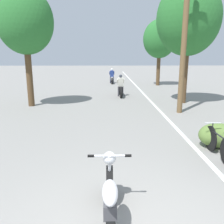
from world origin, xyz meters
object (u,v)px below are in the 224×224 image
object	(u,v)px
roadside_tree_right_near	(189,19)
roadside_tree_right_far	(160,39)
motorcycle_rider_far	(112,78)
utility_pole	(185,33)
bicycle_parked	(219,144)
motorcycle_rider_lead	(121,88)
roadside_tree_left	(25,22)
motorcycle_foreground	(110,201)

from	to	relation	value
roadside_tree_right_near	roadside_tree_right_far	world-z (taller)	roadside_tree_right_near
roadside_tree_right_near	motorcycle_rider_far	xyz separation A→B (m)	(-3.83, 9.70, -3.94)
utility_pole	bicycle_parked	xyz separation A→B (m)	(-0.49, -5.03, -3.17)
motorcycle_rider_lead	roadside_tree_right_far	bearing A→B (deg)	57.65
utility_pole	motorcycle_rider_lead	xyz separation A→B (m)	(-2.51, 4.62, -3.03)
roadside_tree_right_near	roadside_tree_right_far	xyz separation A→B (m)	(0.25, 8.04, -0.51)
roadside_tree_right_far	motorcycle_rider_far	bearing A→B (deg)	157.82
roadside_tree_left	roadside_tree_right_far	bearing A→B (deg)	45.62
roadside_tree_right_near	motorcycle_foreground	bearing A→B (deg)	-113.19
roadside_tree_right_far	roadside_tree_left	world-z (taller)	roadside_tree_left
roadside_tree_right_near	motorcycle_rider_lead	size ratio (longest dim) A/B	3.12
roadside_tree_right_far	motorcycle_rider_far	size ratio (longest dim) A/B	2.65
roadside_tree_right_far	motorcycle_rider_far	world-z (taller)	roadside_tree_right_far
motorcycle_foreground	motorcycle_rider_lead	size ratio (longest dim) A/B	1.07
bicycle_parked	motorcycle_foreground	bearing A→B (deg)	-138.66
motorcycle_rider_far	bicycle_parked	bearing A→B (deg)	-81.86
roadside_tree_left	bicycle_parked	bearing A→B (deg)	-44.08
roadside_tree_right_far	bicycle_parked	xyz separation A→B (m)	(-1.63, -15.41, -3.57)
motorcycle_rider_lead	bicycle_parked	size ratio (longest dim) A/B	1.23
roadside_tree_right_far	motorcycle_rider_far	distance (m)	5.58
motorcycle_foreground	motorcycle_rider_lead	bearing A→B (deg)	86.09
roadside_tree_left	motorcycle_foreground	size ratio (longest dim) A/B	2.65
bicycle_parked	motorcycle_rider_lead	bearing A→B (deg)	101.81
motorcycle_foreground	roadside_tree_right_far	bearing A→B (deg)	75.96
roadside_tree_left	motorcycle_rider_far	xyz separation A→B (m)	(4.46, 10.38, -3.67)
utility_pole	motorcycle_rider_lead	distance (m)	6.06
utility_pole	motorcycle_foreground	bearing A→B (deg)	-113.91
roadside_tree_right_far	motorcycle_rider_lead	distance (m)	7.63
motorcycle_foreground	utility_pole	bearing A→B (deg)	66.09
roadside_tree_right_near	motorcycle_rider_far	world-z (taller)	roadside_tree_right_near
utility_pole	bicycle_parked	bearing A→B (deg)	-95.61
roadside_tree_right_near	roadside_tree_left	distance (m)	8.32
roadside_tree_right_near	roadside_tree_right_far	size ratio (longest dim) A/B	1.14
motorcycle_rider_lead	bicycle_parked	bearing A→B (deg)	-78.19
roadside_tree_left	motorcycle_rider_lead	world-z (taller)	roadside_tree_left
roadside_tree_right_far	bicycle_parked	bearing A→B (deg)	-96.04
motorcycle_rider_lead	bicycle_parked	world-z (taller)	motorcycle_rider_lead
utility_pole	roadside_tree_right_far	bearing A→B (deg)	83.74
utility_pole	roadside_tree_left	distance (m)	7.61
motorcycle_rider_lead	roadside_tree_left	bearing A→B (deg)	-148.79
roadside_tree_right_near	roadside_tree_left	bearing A→B (deg)	-175.27
roadside_tree_right_near	motorcycle_foreground	world-z (taller)	roadside_tree_right_near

